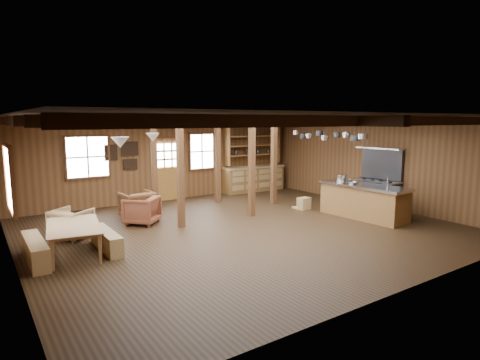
# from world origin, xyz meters

# --- Properties ---
(room) EXTENTS (10.04, 9.04, 2.84)m
(room) POSITION_xyz_m (0.00, 0.00, 1.40)
(room) COLOR black
(room) RESTS_ON ground
(ceiling_joists) EXTENTS (9.80, 8.82, 0.18)m
(ceiling_joists) POSITION_xyz_m (0.00, 0.18, 2.68)
(ceiling_joists) COLOR black
(ceiling_joists) RESTS_ON ceiling
(timber_posts) EXTENTS (3.95, 2.35, 2.80)m
(timber_posts) POSITION_xyz_m (0.52, 2.08, 1.40)
(timber_posts) COLOR #3F2212
(timber_posts) RESTS_ON floor
(back_door) EXTENTS (1.02, 0.08, 2.15)m
(back_door) POSITION_xyz_m (0.00, 4.45, 0.88)
(back_door) COLOR brown
(back_door) RESTS_ON floor
(window_back_left) EXTENTS (1.32, 0.06, 1.32)m
(window_back_left) POSITION_xyz_m (-2.60, 4.46, 1.60)
(window_back_left) COLOR white
(window_back_left) RESTS_ON wall_back
(window_back_right) EXTENTS (1.02, 0.06, 1.32)m
(window_back_right) POSITION_xyz_m (1.30, 4.46, 1.60)
(window_back_right) COLOR white
(window_back_right) RESTS_ON wall_back
(window_left) EXTENTS (0.14, 1.24, 1.32)m
(window_left) POSITION_xyz_m (-4.96, 0.50, 1.60)
(window_left) COLOR white
(window_left) RESTS_ON wall_back
(notice_boards) EXTENTS (1.08, 0.03, 0.90)m
(notice_boards) POSITION_xyz_m (-1.50, 4.46, 1.64)
(notice_boards) COLOR beige
(notice_boards) RESTS_ON wall_back
(back_counter) EXTENTS (2.55, 0.60, 2.45)m
(back_counter) POSITION_xyz_m (3.40, 4.20, 0.60)
(back_counter) COLOR brown
(back_counter) RESTS_ON floor
(pendant_lamps) EXTENTS (1.86, 2.36, 0.66)m
(pendant_lamps) POSITION_xyz_m (-2.25, 1.00, 2.25)
(pendant_lamps) COLOR #2E2D30
(pendant_lamps) RESTS_ON ceiling
(pot_rack) EXTENTS (0.37, 3.00, 0.46)m
(pot_rack) POSITION_xyz_m (3.21, 0.19, 2.27)
(pot_rack) COLOR #2E2D30
(pot_rack) RESTS_ON ceiling
(kitchen_island) EXTENTS (1.04, 2.55, 1.20)m
(kitchen_island) POSITION_xyz_m (3.43, -0.95, 0.48)
(kitchen_island) COLOR brown
(kitchen_island) RESTS_ON floor
(step_stool) EXTENTS (0.41, 0.30, 0.36)m
(step_stool) POSITION_xyz_m (2.79, 0.76, 0.18)
(step_stool) COLOR olive
(step_stool) RESTS_ON floor
(commercial_range) EXTENTS (0.79, 1.52, 1.88)m
(commercial_range) POSITION_xyz_m (4.65, -0.40, 0.62)
(commercial_range) COLOR #2E2D30
(commercial_range) RESTS_ON floor
(dining_table) EXTENTS (1.24, 1.89, 0.62)m
(dining_table) POSITION_xyz_m (-3.90, 0.23, 0.31)
(dining_table) COLOR #966D44
(dining_table) RESTS_ON floor
(bench_wall) EXTENTS (0.31, 1.64, 0.45)m
(bench_wall) POSITION_xyz_m (-4.65, 0.23, 0.23)
(bench_wall) COLOR olive
(bench_wall) RESTS_ON floor
(bench_aisle) EXTENTS (0.28, 1.49, 0.41)m
(bench_aisle) POSITION_xyz_m (-3.31, 0.23, 0.20)
(bench_aisle) COLOR olive
(bench_aisle) RESTS_ON floor
(armchair_a) EXTENTS (1.11, 1.11, 0.73)m
(armchair_a) POSITION_xyz_m (-1.93, 1.85, 0.36)
(armchair_a) COLOR brown
(armchair_a) RESTS_ON floor
(armchair_b) EXTENTS (0.85, 0.87, 0.77)m
(armchair_b) POSITION_xyz_m (-1.83, 2.43, 0.38)
(armchair_b) COLOR brown
(armchair_b) RESTS_ON floor
(armchair_c) EXTENTS (1.07, 1.06, 0.70)m
(armchair_c) POSITION_xyz_m (-3.73, 1.49, 0.35)
(armchair_c) COLOR olive
(armchair_c) RESTS_ON floor
(counter_pot) EXTENTS (0.32, 0.32, 0.19)m
(counter_pot) POSITION_xyz_m (3.41, -0.16, 1.03)
(counter_pot) COLOR silver
(counter_pot) RESTS_ON kitchen_island
(bowl) EXTENTS (0.30, 0.30, 0.06)m
(bowl) POSITION_xyz_m (3.21, -0.73, 0.97)
(bowl) COLOR silver
(bowl) RESTS_ON kitchen_island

